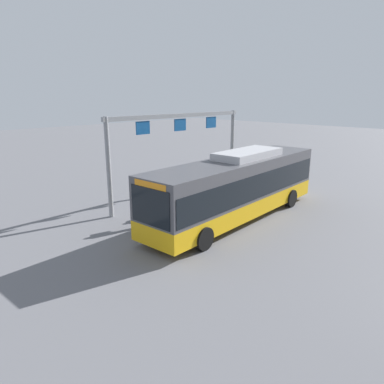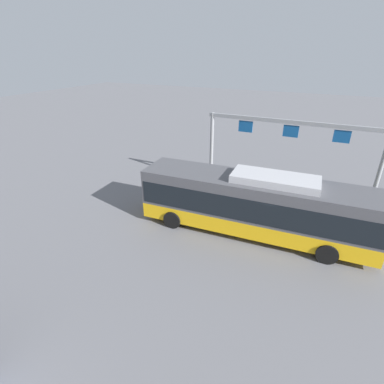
% 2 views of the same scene
% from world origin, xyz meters
% --- Properties ---
extents(ground_plane, '(120.00, 120.00, 0.00)m').
position_xyz_m(ground_plane, '(0.00, 0.00, 0.00)').
color(ground_plane, slate).
extents(platform_curb, '(10.00, 2.80, 0.16)m').
position_xyz_m(platform_curb, '(-1.65, -2.89, 0.08)').
color(platform_curb, '#B2ADA3').
rests_on(platform_curb, ground).
extents(bus_main, '(12.02, 3.15, 3.46)m').
position_xyz_m(bus_main, '(-0.01, -0.00, 1.81)').
color(bus_main, '#EAAD14').
rests_on(bus_main, ground).
extents(person_boarding, '(0.43, 0.58, 1.67)m').
position_xyz_m(person_boarding, '(4.15, -2.54, 0.89)').
color(person_boarding, maroon).
rests_on(person_boarding, ground).
extents(person_waiting_near, '(0.50, 0.60, 1.67)m').
position_xyz_m(person_waiting_near, '(1.58, -2.79, 1.05)').
color(person_waiting_near, '#476B4C').
rests_on(person_waiting_near, platform_curb).
extents(platform_sign_gantry, '(10.59, 0.24, 5.20)m').
position_xyz_m(platform_sign_gantry, '(-0.72, -4.90, 3.82)').
color(platform_sign_gantry, gray).
rests_on(platform_sign_gantry, ground).
extents(trash_bin, '(0.52, 0.52, 0.90)m').
position_xyz_m(trash_bin, '(-5.96, -2.83, 0.61)').
color(trash_bin, '#2D5133').
rests_on(trash_bin, platform_curb).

